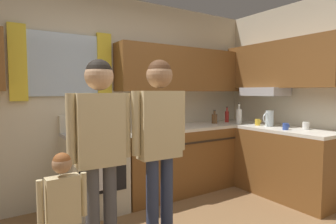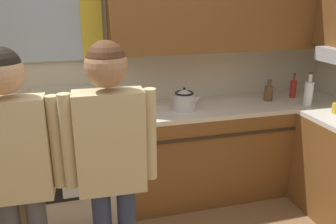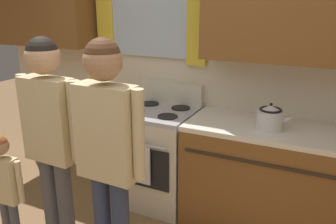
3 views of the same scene
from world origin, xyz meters
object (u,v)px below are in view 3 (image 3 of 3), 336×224
stovetop_kettle (270,117)px  adult_holding_child (50,128)px  stove_oven (159,154)px  small_child (5,184)px  adult_in_plaid (107,142)px

stovetop_kettle → adult_holding_child: adult_holding_child is taller
stove_oven → adult_holding_child: (-0.28, -1.03, 0.56)m
stovetop_kettle → adult_holding_child: size_ratio=0.17×
stove_oven → adult_holding_child: size_ratio=0.68×
stovetop_kettle → small_child: 1.98m
stove_oven → adult_in_plaid: bearing=-78.3°
stove_oven → stovetop_kettle: bearing=-3.5°
stove_oven → adult_in_plaid: 1.26m
stove_oven → adult_in_plaid: (0.23, -1.09, 0.57)m
stovetop_kettle → adult_in_plaid: bearing=-126.2°
adult_holding_child → adult_in_plaid: adult_in_plaid is taller
stove_oven → adult_holding_child: adult_holding_child is taller
stove_oven → adult_in_plaid: adult_in_plaid is taller
adult_in_plaid → small_child: (-0.82, -0.10, -0.43)m
adult_holding_child → small_child: bearing=-154.1°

